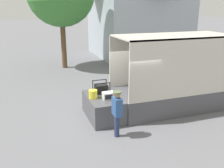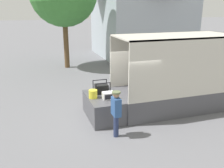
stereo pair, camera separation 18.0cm
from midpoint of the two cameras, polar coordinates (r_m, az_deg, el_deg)
The scene contains 8 objects.
ground_plane at distance 10.52m, azimuth 1.91°, elevation -7.12°, with size 160.00×160.00×0.00m, color slate.
box_truck at distance 12.20m, azimuth 20.85°, elevation -0.06°, with size 7.34×2.22×3.23m.
tailgate_deck at distance 10.15m, azimuth -1.46°, elevation -5.25°, with size 1.27×2.11×0.91m, color #4C4C51.
microwave at distance 9.68m, azimuth -0.27°, elevation -2.65°, with size 0.46×0.34×0.27m.
portable_generator at distance 10.34m, azimuth -1.80°, elevation -1.01°, with size 0.62×0.53×0.51m.
orange_bucket at distance 9.79m, azimuth -3.83°, elevation -2.29°, with size 0.34×0.34×0.33m.
worker_person at distance 8.48m, azimuth 1.56°, elevation -5.87°, with size 0.30×0.44×1.65m.
house_backdrop at distance 23.15m, azimuth 6.76°, elevation 15.91°, with size 7.56×8.03×7.50m.
Camera 2 is at (-3.23, -9.01, 4.35)m, focal length 40.00 mm.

